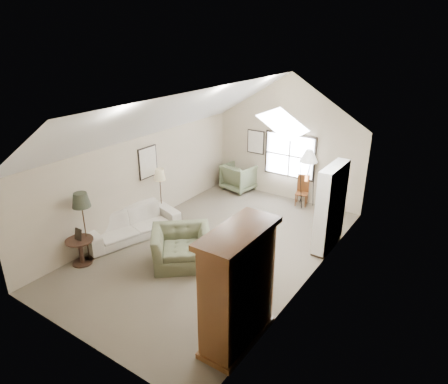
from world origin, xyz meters
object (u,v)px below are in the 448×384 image
Objects in this scene: sofa at (131,224)px; armoire at (238,288)px; armchair_far at (239,177)px; armchair_near at (181,247)px; side_chair at (302,191)px; side_table at (81,251)px; coffee_table at (180,243)px.

armoire is at bearing -93.79° from sofa.
armoire is 7.20m from armchair_far.
armoire is at bearing 131.13° from armchair_far.
armchair_near is (-2.43, 1.38, -0.67)m from armoire.
side_chair is (-1.47, 6.10, -0.62)m from armoire.
side_table is at bearing 173.76° from armchair_near.
armchair_far is at bearing 65.35° from armchair_near.
armchair_near is at bearing -46.00° from coffee_table.
armoire is 4.73m from sofa.
armchair_near reaches higher than coffee_table.
armchair_far is 1.29× the size of coffee_table.
coffee_table is 0.82× the size of side_chair.
armchair_far is 6.09m from side_table.
armoire reaches higher than coffee_table.
armoire is 3.45× the size of side_table.
armchair_far is (-1.35, 4.72, 0.02)m from armchair_near.
armoire is at bearing -70.20° from armchair_near.
side_table is 0.67× the size of side_chair.
side_chair reaches higher than armchair_near.
armoire is 4.45m from side_table.
armchair_near is 1.71× the size of coffee_table.
sofa is 1.90× the size of armchair_near.
side_chair is (2.91, 6.06, 0.16)m from side_table.
side_chair is (2.30, 0.00, 0.02)m from armchair_far.
sofa reaches higher than side_table.
coffee_table is 4.51m from side_chair.
coffee_table is at bearing 111.63° from armchair_far.
armoire is 1.64× the size of armchair_near.
armoire reaches higher than armchair_far.
side_table is (0.00, -1.60, -0.05)m from sofa.
sofa reaches higher than coffee_table.
sofa is 3.99× the size of side_table.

